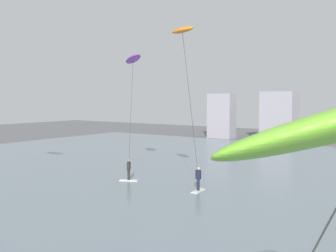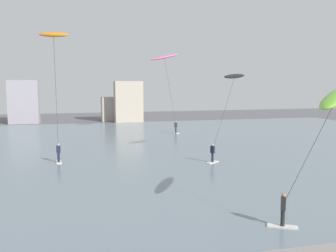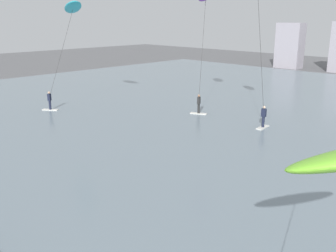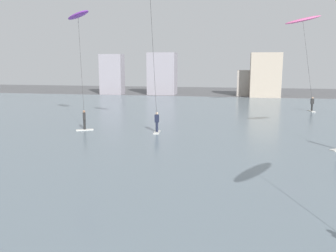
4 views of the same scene
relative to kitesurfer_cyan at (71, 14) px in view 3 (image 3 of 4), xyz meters
name	(u,v)px [view 3 (image 3 of 4)]	position (x,y,z in m)	size (l,w,h in m)	color
kitesurfer_cyan	(71,14)	(0.00, 0.00, 0.00)	(4.31, 3.97, 9.27)	silver
kitesurfer_purple	(205,7)	(7.81, 7.86, 0.56)	(3.36, 3.80, 9.85)	silver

